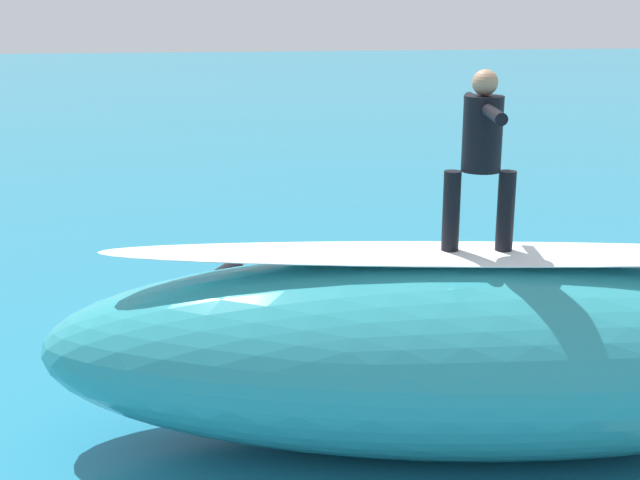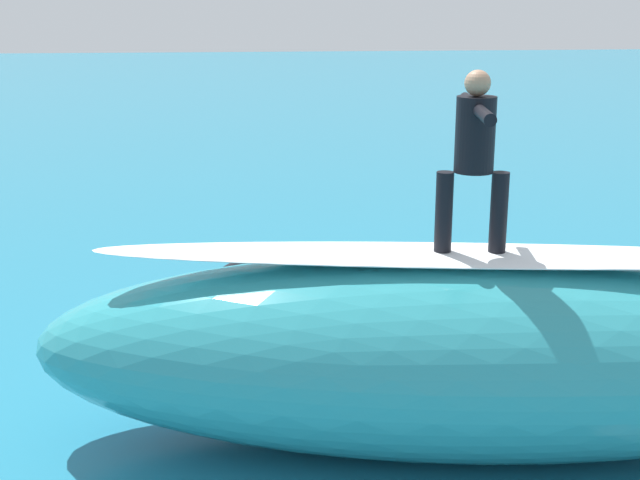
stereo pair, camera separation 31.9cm
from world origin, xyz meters
TOP-DOWN VIEW (x-y plane):
  - ground_plane at (0.00, 0.00)m, footprint 120.00×120.00m
  - wave_crest at (0.14, 2.90)m, footprint 8.50×3.58m
  - wave_foam_lip at (0.14, 2.90)m, footprint 7.04×1.88m
  - surfboard_riding at (0.04, 2.91)m, footprint 2.15×0.82m
  - surfer_riding at (0.04, 2.91)m, footprint 0.66×1.59m
  - surfboard_paddling at (2.34, -2.10)m, footprint 1.54×2.32m
  - surfer_paddling at (2.40, -1.98)m, footprint 1.02×1.66m
  - foam_patch_mid at (1.88, 0.74)m, footprint 1.06×0.86m
  - foam_patch_far at (1.52, -1.18)m, footprint 1.21×1.08m

SIDE VIEW (x-z plane):
  - ground_plane at x=0.00m, z-range 0.00..0.00m
  - surfboard_paddling at x=2.34m, z-range 0.00..0.08m
  - foam_patch_mid at x=1.88m, z-range 0.00..0.08m
  - foam_patch_far at x=1.52m, z-range 0.00..0.08m
  - surfer_paddling at x=2.40m, z-range 0.06..0.38m
  - wave_crest at x=0.14m, z-range 0.00..1.95m
  - surfboard_riding at x=0.04m, z-range 1.95..2.02m
  - wave_foam_lip at x=0.14m, z-range 1.95..2.03m
  - surfer_riding at x=0.04m, z-range 2.16..3.84m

